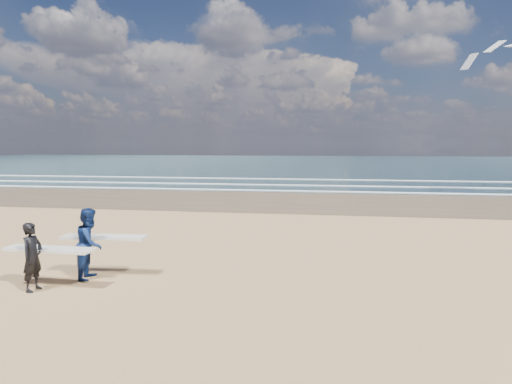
# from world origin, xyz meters

# --- Properties ---
(ocean) EXTENTS (220.00, 100.00, 0.02)m
(ocean) POSITION_xyz_m (20.00, 72.00, 0.01)
(ocean) COLOR #1A313A
(ocean) RESTS_ON ground
(surfer_near) EXTENTS (2.21, 0.94, 1.62)m
(surfer_near) POSITION_xyz_m (-0.65, -0.63, 0.83)
(surfer_near) COLOR black
(surfer_near) RESTS_ON ground
(surfer_far) EXTENTS (2.24, 1.20, 1.82)m
(surfer_far) POSITION_xyz_m (0.13, 0.49, 0.92)
(surfer_far) COLOR #0D204E
(surfer_far) RESTS_ON ground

